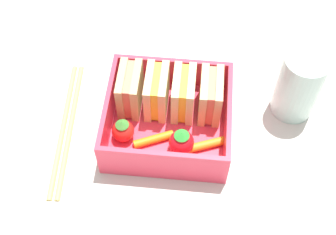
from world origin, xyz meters
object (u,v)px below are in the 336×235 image
object	(u,v)px
sandwich_center	(184,94)
strawberry_left	(123,130)
carrot_stick_left	(154,139)
chopstick_pair	(66,127)
sandwich_center_left	(157,92)
strawberry_far_left	(181,142)
carrot_stick_far_left	(207,144)
drinking_glass	(299,85)
sandwich_center_right	(211,96)
sandwich_left	(130,90)

from	to	relation	value
sandwich_center	strawberry_left	size ratio (longest dim) A/B	1.72
carrot_stick_left	chopstick_pair	bearing A→B (deg)	171.99
sandwich_center_left	sandwich_center	xyz separation A→B (cm)	(3.45, 0.00, 0.00)
carrot_stick_left	chopstick_pair	world-z (taller)	carrot_stick_left
sandwich_center	chopstick_pair	size ratio (longest dim) A/B	0.28
sandwich_center_left	strawberry_far_left	size ratio (longest dim) A/B	1.57
strawberry_left	sandwich_center_left	bearing A→B (deg)	55.49
carrot_stick_far_left	drinking_glass	xyz separation A→B (cm)	(11.05, 8.00, 3.14)
carrot_stick_left	strawberry_far_left	world-z (taller)	strawberry_far_left
sandwich_center	sandwich_center_right	size ratio (longest dim) A/B	1.00
strawberry_far_left	chopstick_pair	world-z (taller)	strawberry_far_left
sandwich_center	strawberry_far_left	size ratio (longest dim) A/B	1.57
strawberry_left	carrot_stick_left	bearing A→B (deg)	-4.77
sandwich_center	carrot_stick_left	world-z (taller)	sandwich_center
strawberry_left	drinking_glass	xyz separation A→B (cm)	(21.70, 7.58, 2.15)
carrot_stick_far_left	sandwich_center_right	bearing A→B (deg)	90.47
carrot_stick_left	chopstick_pair	distance (cm)	11.97
carrot_stick_left	sandwich_center_left	bearing A→B (deg)	91.68
sandwich_left	drinking_glass	size ratio (longest dim) A/B	0.60
sandwich_center_left	carrot_stick_far_left	distance (cm)	9.36
drinking_glass	chopstick_pair	bearing A→B (deg)	-168.10
sandwich_center_left	drinking_glass	bearing A→B (deg)	7.00
sandwich_center	carrot_stick_far_left	distance (cm)	7.18
sandwich_center_right	sandwich_center	bearing A→B (deg)	180.00
sandwich_center_right	drinking_glass	size ratio (longest dim) A/B	0.60
strawberry_left	sandwich_center	bearing A→B (deg)	36.91
carrot_stick_left	chopstick_pair	size ratio (longest dim) A/B	0.25
carrot_stick_far_left	chopstick_pair	size ratio (longest dim) A/B	0.26
sandwich_left	strawberry_left	bearing A→B (deg)	-92.51
sandwich_center_left	sandwich_center_right	distance (cm)	6.91
chopstick_pair	drinking_glass	distance (cm)	30.61
sandwich_center	strawberry_left	xyz separation A→B (cm)	(-7.14, -5.37, -1.40)
strawberry_far_left	sandwich_center_left	bearing A→B (deg)	120.13
sandwich_left	sandwich_center_right	xyz separation A→B (cm)	(10.36, 0.00, 0.00)
sandwich_center	strawberry_far_left	xyz separation A→B (cm)	(0.27, -6.41, -1.25)
strawberry_left	chopstick_pair	distance (cm)	8.38
strawberry_left	chopstick_pair	bearing A→B (deg)	170.43
sandwich_center_right	drinking_glass	world-z (taller)	drinking_glass
strawberry_left	carrot_stick_far_left	xyz separation A→B (cm)	(10.65, -0.43, -0.99)
sandwich_left	carrot_stick_far_left	xyz separation A→B (cm)	(10.41, -5.79, -2.39)
sandwich_left	sandwich_center	xyz separation A→B (cm)	(6.91, 0.00, 0.00)
carrot_stick_left	carrot_stick_far_left	world-z (taller)	same
sandwich_left	strawberry_left	xyz separation A→B (cm)	(-0.24, -5.37, -1.40)
strawberry_far_left	strawberry_left	bearing A→B (deg)	171.97
carrot_stick_far_left	drinking_glass	world-z (taller)	drinking_glass
carrot_stick_far_left	chopstick_pair	world-z (taller)	carrot_stick_far_left
sandwich_left	sandwich_center_right	distance (cm)	10.36
sandwich_left	sandwich_center	world-z (taller)	same
sandwich_center_right	strawberry_far_left	world-z (taller)	sandwich_center_right
strawberry_far_left	carrot_stick_far_left	world-z (taller)	strawberry_far_left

